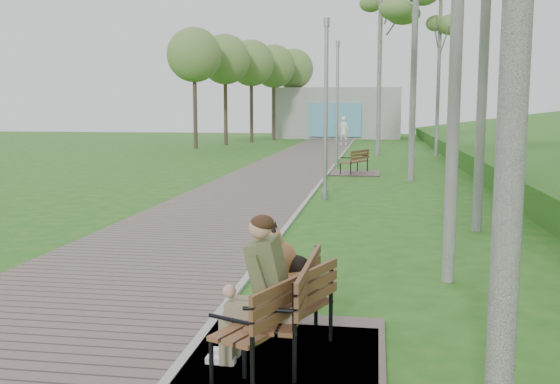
{
  "coord_description": "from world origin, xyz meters",
  "views": [
    {
      "loc": [
        1.75,
        -0.14,
        2.36
      ],
      "look_at": [
        0.35,
        8.81,
        1.14
      ],
      "focal_mm": 40.0,
      "sensor_mm": 36.0,
      "label": 1
    }
  ],
  "objects": [
    {
      "name": "bench_second",
      "position": [
        0.87,
        5.31,
        0.2
      ],
      "size": [
        1.8,
        2.0,
        1.11
      ],
      "color": "#675954",
      "rests_on": "ground"
    },
    {
      "name": "building_north",
      "position": [
        -1.5,
        50.97,
        1.99
      ],
      "size": [
        10.0,
        5.2,
        4.0
      ],
      "color": "#9E9E99",
      "rests_on": "ground"
    },
    {
      "name": "bench_third",
      "position": [
        0.94,
        22.64,
        0.2
      ],
      "size": [
        1.77,
        1.97,
        1.09
      ],
      "color": "#675954",
      "rests_on": "ground"
    },
    {
      "name": "birch_far_c",
      "position": [
        4.64,
        31.53,
        7.43
      ],
      "size": [
        2.35,
        2.35,
        9.46
      ],
      "color": "silver",
      "rests_on": "ground"
    },
    {
      "name": "bench_main",
      "position": [
        0.84,
        5.57,
        0.46
      ],
      "size": [
        1.87,
        2.08,
        1.63
      ],
      "color": "#675954",
      "rests_on": "ground"
    },
    {
      "name": "walkway",
      "position": [
        -1.75,
        21.5,
        0.02
      ],
      "size": [
        3.5,
        67.0,
        0.04
      ],
      "primitive_type": "cube",
      "color": "#675954",
      "rests_on": "ground"
    },
    {
      "name": "pedestrian_near",
      "position": [
        -0.41,
        40.4,
        0.94
      ],
      "size": [
        0.78,
        0.62,
        1.87
      ],
      "primitive_type": "imported",
      "rotation": [
        0.0,
        0.0,
        2.86
      ],
      "color": "white",
      "rests_on": "ground"
    },
    {
      "name": "lamp_post_second",
      "position": [
        0.43,
        16.02,
        2.16
      ],
      "size": [
        0.18,
        0.18,
        4.63
      ],
      "color": "#999BA1",
      "rests_on": "ground"
    },
    {
      "name": "lamp_post_third",
      "position": [
        0.08,
        25.84,
        2.38
      ],
      "size": [
        0.2,
        0.2,
        5.1
      ],
      "color": "#999BA1",
      "rests_on": "ground"
    },
    {
      "name": "kerb",
      "position": [
        0.0,
        21.5,
        0.03
      ],
      "size": [
        0.1,
        67.0,
        0.05
      ],
      "primitive_type": "cube",
      "color": "#999993",
      "rests_on": "ground"
    }
  ]
}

